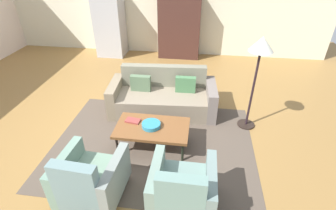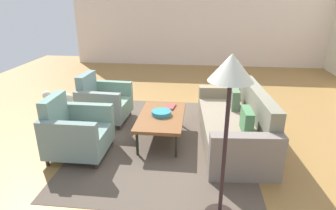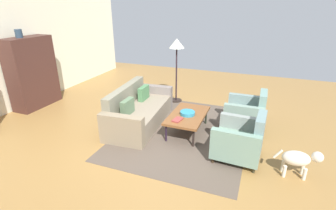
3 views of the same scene
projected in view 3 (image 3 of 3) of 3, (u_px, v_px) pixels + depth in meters
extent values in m
plane|color=olive|center=(157.00, 138.00, 5.16)|extent=(11.63, 11.63, 0.00)
cube|color=beige|center=(0.00, 56.00, 5.98)|extent=(9.69, 0.12, 2.80)
cube|color=brown|center=(185.00, 131.00, 5.43)|extent=(3.40, 2.60, 0.01)
cube|color=gray|center=(141.00, 115.00, 5.70)|extent=(1.80, 1.03, 0.42)
cube|color=slate|center=(126.00, 104.00, 5.71)|extent=(1.75, 0.31, 0.86)
cube|color=slate|center=(155.00, 97.00, 6.52)|extent=(0.25, 0.91, 0.62)
cube|color=#83735B|center=(122.00, 130.00, 4.81)|extent=(0.25, 0.91, 0.62)
cube|color=#467549|center=(144.00, 93.00, 5.99)|extent=(0.40, 0.13, 0.32)
cube|color=#546D4E|center=(127.00, 107.00, 5.19)|extent=(0.40, 0.12, 0.32)
cylinder|color=black|center=(166.00, 133.00, 4.98)|extent=(0.04, 0.04, 0.36)
cylinder|color=black|center=(183.00, 113.00, 5.90)|extent=(0.04, 0.04, 0.36)
cylinder|color=black|center=(193.00, 138.00, 4.80)|extent=(0.04, 0.04, 0.36)
cylinder|color=black|center=(206.00, 116.00, 5.71)|extent=(0.04, 0.04, 0.36)
cube|color=brown|center=(188.00, 115.00, 5.27)|extent=(1.20, 0.70, 0.05)
cylinder|color=#302315|center=(213.00, 160.00, 4.36)|extent=(0.05, 0.05, 0.10)
cylinder|color=#362721|center=(222.00, 142.00, 4.93)|extent=(0.05, 0.05, 0.10)
cylinder|color=#302D1C|center=(253.00, 170.00, 4.10)|extent=(0.05, 0.05, 0.10)
cylinder|color=#2A291F|center=(258.00, 149.00, 4.67)|extent=(0.05, 0.05, 0.10)
cube|color=gray|center=(237.00, 145.00, 4.44)|extent=(0.60, 0.83, 0.30)
cube|color=slate|center=(259.00, 137.00, 4.22)|extent=(0.57, 0.17, 0.78)
cube|color=gray|center=(234.00, 148.00, 4.10)|extent=(0.16, 0.81, 0.56)
cube|color=gray|center=(241.00, 130.00, 4.68)|extent=(0.16, 0.81, 0.56)
cylinder|color=#342218|center=(225.00, 130.00, 5.37)|extent=(0.05, 0.05, 0.10)
cylinder|color=#32201C|center=(230.00, 118.00, 5.96)|extent=(0.05, 0.05, 0.10)
cylinder|color=#3B1D10|center=(258.00, 136.00, 5.14)|extent=(0.05, 0.05, 0.10)
cylinder|color=black|center=(260.00, 122.00, 5.73)|extent=(0.05, 0.05, 0.10)
cube|color=gray|center=(244.00, 118.00, 5.47)|extent=(0.56, 0.80, 0.30)
cube|color=gray|center=(261.00, 110.00, 5.27)|extent=(0.56, 0.14, 0.78)
cube|color=gray|center=(243.00, 119.00, 5.13)|extent=(0.12, 0.80, 0.56)
cube|color=gray|center=(246.00, 107.00, 5.72)|extent=(0.12, 0.80, 0.56)
cylinder|color=teal|center=(188.00, 113.00, 5.23)|extent=(0.31, 0.31, 0.07)
cube|color=brown|center=(178.00, 120.00, 4.99)|extent=(0.26, 0.18, 0.03)
cube|color=#432620|center=(32.00, 73.00, 6.48)|extent=(1.20, 0.50, 1.80)
cube|color=#341A1C|center=(15.00, 75.00, 6.30)|extent=(0.56, 0.01, 1.51)
cube|color=#322722|center=(34.00, 69.00, 6.82)|extent=(0.56, 0.01, 1.51)
cylinder|color=#283A4B|center=(19.00, 33.00, 5.97)|extent=(0.16, 0.16, 0.20)
cylinder|color=black|center=(176.00, 100.00, 7.11)|extent=(0.32, 0.32, 0.03)
cylinder|color=black|center=(176.00, 75.00, 6.83)|extent=(0.04, 0.04, 1.45)
cone|color=silver|center=(177.00, 43.00, 6.52)|extent=(0.40, 0.40, 0.24)
cylinder|color=beige|center=(302.00, 169.00, 4.04)|extent=(0.06, 0.06, 0.20)
cylinder|color=beige|center=(304.00, 174.00, 3.92)|extent=(0.06, 0.06, 0.20)
cylinder|color=beige|center=(283.00, 166.00, 4.11)|extent=(0.06, 0.06, 0.20)
cylinder|color=beige|center=(284.00, 171.00, 3.98)|extent=(0.06, 0.06, 0.20)
ellipsoid|color=beige|center=(296.00, 158.00, 3.93)|extent=(0.29, 0.44, 0.24)
sphere|color=beige|center=(318.00, 157.00, 3.84)|extent=(0.17, 0.17, 0.17)
cylinder|color=beige|center=(278.00, 154.00, 3.98)|extent=(0.05, 0.14, 0.17)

